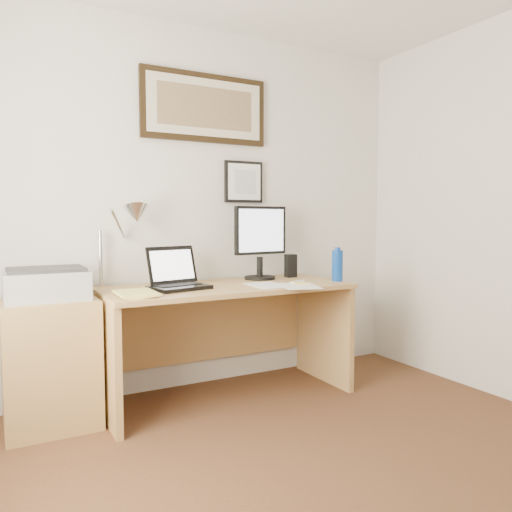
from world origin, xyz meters
TOP-DOWN VIEW (x-y plane):
  - wall_back at (0.00, 2.00)m, footprint 3.50×0.02m
  - side_cabinet at (-0.92, 1.68)m, footprint 0.50×0.40m
  - water_bottle at (0.92, 1.46)m, footprint 0.08×0.08m
  - bottle_cap at (0.92, 1.46)m, footprint 0.04×0.04m
  - speaker at (0.75, 1.81)m, footprint 0.08×0.07m
  - paper_sheet_a at (0.38, 1.51)m, footprint 0.23×0.32m
  - paper_sheet_b at (0.53, 1.36)m, footprint 0.31×0.37m
  - sticky_pad at (0.60, 1.44)m, footprint 0.10×0.10m
  - marker_pen at (0.62, 1.51)m, footprint 0.14×0.06m
  - book at (-0.59, 1.48)m, footprint 0.22×0.29m
  - desk at (0.15, 1.72)m, footprint 1.60×0.70m
  - laptop at (-0.19, 1.64)m, footprint 0.39×0.37m
  - lcd_monitor at (0.50, 1.80)m, footprint 0.42×0.22m
  - printer at (-0.93, 1.70)m, footprint 0.44×0.34m
  - desk_lamp at (-0.41, 1.81)m, footprint 0.29×0.27m
  - picture_large at (0.15, 1.97)m, footprint 0.92×0.04m
  - picture_small at (0.45, 1.97)m, footprint 0.30×0.03m

SIDE VIEW (x-z plane):
  - side_cabinet at x=-0.92m, z-range 0.00..0.73m
  - desk at x=0.15m, z-range 0.14..0.89m
  - paper_sheet_a at x=0.38m, z-range 0.75..0.75m
  - paper_sheet_b at x=0.53m, z-range 0.75..0.75m
  - sticky_pad at x=0.60m, z-range 0.75..0.76m
  - marker_pen at x=0.62m, z-range 0.75..0.77m
  - book at x=-0.59m, z-range 0.75..0.77m
  - laptop at x=-0.19m, z-range 0.68..0.94m
  - printer at x=-0.93m, z-range 0.73..0.91m
  - speaker at x=0.75m, z-range 0.75..0.92m
  - water_bottle at x=0.92m, z-range 0.75..0.97m
  - bottle_cap at x=0.92m, z-range 0.97..0.99m
  - lcd_monitor at x=0.50m, z-range 0.78..1.30m
  - desk_lamp at x=-0.41m, z-range 0.92..1.45m
  - wall_back at x=0.00m, z-range 0.00..2.50m
  - picture_small at x=0.45m, z-range 1.30..1.60m
  - picture_large at x=0.15m, z-range 1.72..2.19m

